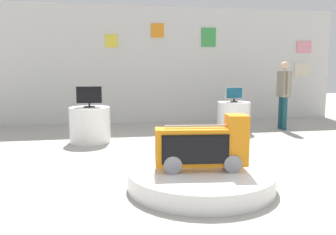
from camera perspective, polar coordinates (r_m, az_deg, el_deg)
name	(u,v)px	position (r m, az deg, el deg)	size (l,w,h in m)	color
ground_plane	(218,175)	(5.15, 8.10, -9.32)	(30.00, 30.00, 0.00)	#B2ADA3
back_wall_display	(161,65)	(10.05, -1.21, 8.54)	(10.52, 0.13, 3.24)	silver
main_display_pedestal	(201,178)	(4.62, 5.34, -9.86)	(1.89, 1.89, 0.23)	white
novelty_firetruck_tv	(203,148)	(4.51, 5.70, -4.91)	(1.20, 0.45, 0.72)	gray
display_pedestal_left_rear	(234,117)	(8.58, 10.63, 0.09)	(0.79, 0.79, 0.73)	white
tv_on_left_rear	(234,94)	(8.52, 10.74, 3.82)	(0.45, 0.17, 0.35)	black
display_pedestal_center_rear	(90,125)	(7.47, -12.59, -1.14)	(0.84, 0.84, 0.73)	white
tv_on_center_rear	(89,96)	(7.40, -12.73, 3.38)	(0.51, 0.24, 0.43)	black
shopper_browsing_near_truck	(284,90)	(9.22, 18.32, 4.25)	(0.21, 0.56, 1.70)	#194751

